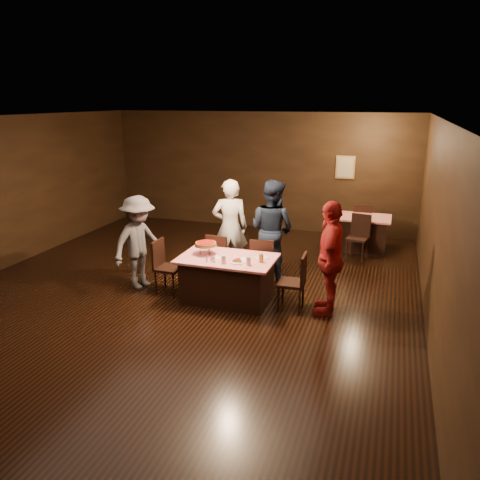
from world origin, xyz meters
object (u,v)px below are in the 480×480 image
Objects in this scene: back_table at (360,233)px; chair_far_right at (262,262)px; glass_amber at (261,258)px; diner_red_shirt at (330,258)px; chair_end_right at (291,282)px; chair_back_far at (362,223)px; diner_grey_knit at (139,242)px; glass_front_right at (248,261)px; chair_far_left at (221,258)px; pizza_stand at (206,244)px; diner_white_jacket at (230,227)px; glass_front_left at (224,259)px; main_table at (227,279)px; plate_empty at (261,258)px; chair_back_near at (358,237)px; diner_navy_hoodie at (272,230)px; chair_end_left at (168,267)px.

back_table is 3.24m from chair_far_right.
diner_red_shirt is at bearing 6.65° from glass_amber.
chair_back_far is (0.80, 4.22, 0.00)m from chair_end_right.
diner_grey_knit reaches higher than glass_front_right.
chair_far_left is 0.56× the size of diner_grey_knit.
chair_far_right is at bearing -121.38° from diner_red_shirt.
glass_amber is at bearing -5.71° from pizza_stand.
diner_white_jacket is 1.60m from glass_front_left.
main_table is 6.40× the size of plate_empty.
diner_grey_knit is (-1.70, 0.08, 0.46)m from main_table.
chair_back_near is (0.80, 2.92, 0.00)m from chair_end_right.
diner_white_jacket is (-0.38, 1.24, 0.55)m from main_table.
diner_navy_hoodie is at bearing 162.76° from diner_white_jacket.
chair_end_left is at bearing 15.91° from chair_far_right.
pizza_stand is (-1.50, 0.05, 0.48)m from chair_end_right.
chair_far_right is 1.52m from diner_red_shirt.
glass_front_left is 1.00× the size of glass_front_right.
chair_far_left is at bearing -42.31° from chair_end_left.
chair_far_right is 1.16m from pizza_stand.
chair_back_near is 2.24m from diner_navy_hoodie.
diner_white_jacket is 1.19m from pizza_stand.
chair_back_far is at bearing -149.00° from diner_white_jacket.
pizza_stand reaches higher than chair_end_right.
chair_end_right is 3.80× the size of plate_empty.
diner_grey_knit reaches higher than chair_end_right.
glass_front_right is at bearing -19.44° from pizza_stand.
chair_end_left and chair_back_far have the same top height.
diner_red_shirt is at bearing 12.97° from glass_front_left.
chair_back_far is 0.51× the size of diner_white_jacket.
diner_red_shirt reaches higher than glass_front_right.
chair_far_left and chair_back_near have the same top height.
chair_end_right is 6.79× the size of glass_amber.
diner_grey_knit is at bearing 19.78° from diner_white_jacket.
diner_white_jacket is (-2.29, -2.98, 0.46)m from chair_back_far.
diner_red_shirt is (1.26, -1.22, -0.03)m from diner_navy_hoodie.
diner_navy_hoodie reaches higher than chair_end_left.
glass_amber reaches higher than main_table.
diner_red_shirt is at bearing 156.67° from diner_navy_hoodie.
diner_navy_hoodie is 1.12× the size of diner_grey_knit.
pizza_stand is at bearing -93.00° from diner_red_shirt.
chair_back_far is at bearing 71.60° from plate_empty.
glass_front_right is at bearing -78.92° from diner_red_shirt.
glass_front_left is at bearing -80.76° from diner_red_shirt.
diner_grey_knit reaches higher than chair_far_left.
pizza_stand is 2.71× the size of glass_front_left.
glass_amber is (0.05, -0.20, 0.06)m from plate_empty.
chair_end_left is 1.74m from glass_amber.
chair_end_right is 2.50× the size of pizza_stand.
pizza_stand is at bearing -116.99° from chair_back_near.
chair_far_left is at bearing 113.20° from glass_front_left.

